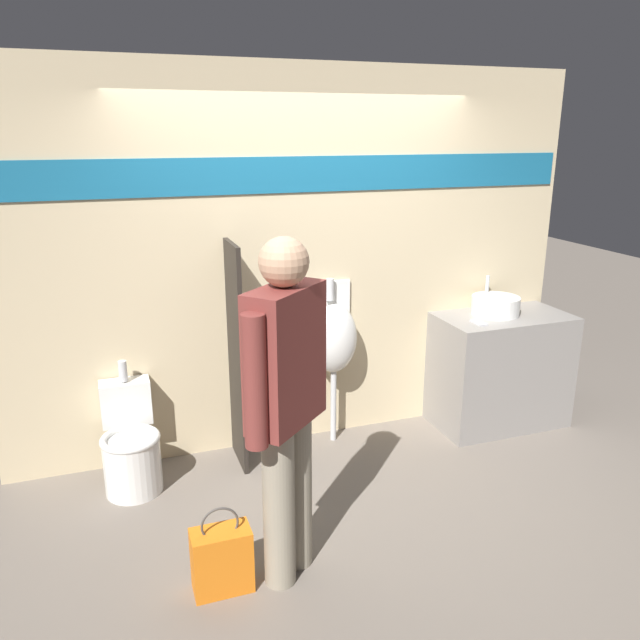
{
  "coord_description": "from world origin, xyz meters",
  "views": [
    {
      "loc": [
        -1.32,
        -3.57,
        2.26
      ],
      "look_at": [
        0.0,
        0.17,
        1.05
      ],
      "focal_mm": 35.0,
      "sensor_mm": 36.0,
      "label": 1
    }
  ],
  "objects_px": {
    "cell_phone": "(479,323)",
    "urinal_near_counter": "(333,338)",
    "sink_basin": "(495,305)",
    "person_in_vest": "(286,400)",
    "shopping_bag": "(222,559)",
    "toilet": "(131,448)"
  },
  "relations": [
    {
      "from": "cell_phone",
      "to": "shopping_bag",
      "type": "relative_size",
      "value": 0.29
    },
    {
      "from": "cell_phone",
      "to": "toilet",
      "type": "bearing_deg",
      "value": 177.77
    },
    {
      "from": "sink_basin",
      "to": "urinal_near_counter",
      "type": "bearing_deg",
      "value": 175.31
    },
    {
      "from": "toilet",
      "to": "sink_basin",
      "type": "bearing_deg",
      "value": 1.51
    },
    {
      "from": "person_in_vest",
      "to": "shopping_bag",
      "type": "relative_size",
      "value": 3.76
    },
    {
      "from": "cell_phone",
      "to": "person_in_vest",
      "type": "distance_m",
      "value": 2.07
    },
    {
      "from": "person_in_vest",
      "to": "shopping_bag",
      "type": "xyz_separation_m",
      "value": [
        -0.36,
        -0.02,
        -0.82
      ]
    },
    {
      "from": "toilet",
      "to": "shopping_bag",
      "type": "relative_size",
      "value": 1.7
    },
    {
      "from": "cell_phone",
      "to": "shopping_bag",
      "type": "xyz_separation_m",
      "value": [
        -2.14,
        -1.06,
        -0.72
      ]
    },
    {
      "from": "cell_phone",
      "to": "person_in_vest",
      "type": "bearing_deg",
      "value": -149.7
    },
    {
      "from": "urinal_near_counter",
      "to": "cell_phone",
      "type": "bearing_deg",
      "value": -14.94
    },
    {
      "from": "toilet",
      "to": "cell_phone",
      "type": "bearing_deg",
      "value": -2.23
    },
    {
      "from": "cell_phone",
      "to": "urinal_near_counter",
      "type": "height_order",
      "value": "urinal_near_counter"
    },
    {
      "from": "sink_basin",
      "to": "shopping_bag",
      "type": "relative_size",
      "value": 0.76
    },
    {
      "from": "cell_phone",
      "to": "shopping_bag",
      "type": "bearing_deg",
      "value": -153.64
    },
    {
      "from": "sink_basin",
      "to": "person_in_vest",
      "type": "relative_size",
      "value": 0.2
    },
    {
      "from": "urinal_near_counter",
      "to": "shopping_bag",
      "type": "relative_size",
      "value": 2.58
    },
    {
      "from": "cell_phone",
      "to": "urinal_near_counter",
      "type": "distance_m",
      "value": 1.08
    },
    {
      "from": "person_in_vest",
      "to": "shopping_bag",
      "type": "distance_m",
      "value": 0.89
    },
    {
      "from": "cell_phone",
      "to": "urinal_near_counter",
      "type": "relative_size",
      "value": 0.11
    },
    {
      "from": "person_in_vest",
      "to": "cell_phone",
      "type": "bearing_deg",
      "value": -11.49
    },
    {
      "from": "person_in_vest",
      "to": "shopping_bag",
      "type": "height_order",
      "value": "person_in_vest"
    }
  ]
}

